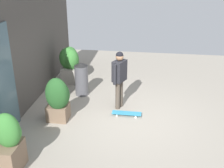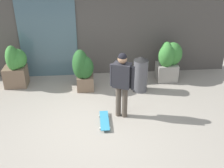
# 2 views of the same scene
# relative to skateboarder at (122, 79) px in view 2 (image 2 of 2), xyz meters

# --- Properties ---
(ground_plane) EXTENTS (12.00, 12.00, 0.00)m
(ground_plane) POSITION_rel_skateboarder_xyz_m (-0.63, -0.25, -1.00)
(ground_plane) COLOR gray
(building_facade) EXTENTS (8.72, 0.31, 3.32)m
(building_facade) POSITION_rel_skateboarder_xyz_m (-0.68, 2.62, 0.66)
(building_facade) COLOR #4C4742
(building_facade) RESTS_ON ground_plane
(skateboarder) EXTENTS (0.54, 0.40, 1.64)m
(skateboarder) POSITION_rel_skateboarder_xyz_m (0.00, 0.00, 0.00)
(skateboarder) COLOR #4C4238
(skateboarder) RESTS_ON ground_plane
(skateboard) EXTENTS (0.26, 0.79, 0.08)m
(skateboard) POSITION_rel_skateboarder_xyz_m (-0.43, -0.26, -0.93)
(skateboard) COLOR teal
(skateboard) RESTS_ON ground_plane
(planter_box_left) EXTENTS (0.59, 0.60, 1.21)m
(planter_box_left) POSITION_rel_skateboarder_xyz_m (-0.93, 1.44, -0.36)
(planter_box_left) COLOR brown
(planter_box_left) RESTS_ON ground_plane
(planter_box_right) EXTENTS (0.70, 0.62, 1.27)m
(planter_box_right) POSITION_rel_skateboarder_xyz_m (-2.87, 1.84, -0.31)
(planter_box_right) COLOR brown
(planter_box_right) RESTS_ON ground_plane
(planter_box_mid) EXTENTS (0.75, 0.67, 1.21)m
(planter_box_mid) POSITION_rel_skateboarder_xyz_m (1.63, 1.86, -0.29)
(planter_box_mid) COLOR gray
(planter_box_mid) RESTS_ON ground_plane
(trash_bin) EXTENTS (0.41, 0.41, 1.04)m
(trash_bin) POSITION_rel_skateboarder_xyz_m (0.68, 1.24, -0.47)
(trash_bin) COLOR #4C4C51
(trash_bin) RESTS_ON ground_plane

